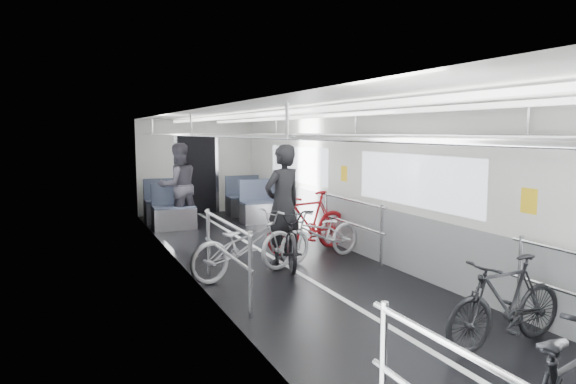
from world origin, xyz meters
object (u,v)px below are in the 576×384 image
object	(u,v)px
bike_right_near	(506,302)
person_seated	(179,186)
bike_left_far	(245,245)
bike_right_mid	(321,234)
person_standing	(283,205)
bike_right_far	(309,222)
bike_aisle	(289,235)

from	to	relation	value
bike_right_near	person_seated	distance (m)	7.70
person_seated	bike_left_far	bearing A→B (deg)	81.38
bike_right_mid	person_standing	bearing A→B (deg)	-107.16
bike_left_far	bike_right_far	distance (m)	1.85
bike_left_far	bike_right_far	size ratio (longest dim) A/B	1.01
person_seated	person_standing	bearing A→B (deg)	93.65
bike_right_far	bike_aisle	bearing A→B (deg)	-58.21
bike_left_far	bike_right_near	bearing A→B (deg)	-170.77
bike_left_far	bike_right_near	world-z (taller)	bike_left_far
bike_right_far	bike_aisle	xyz separation A→B (m)	(-0.68, -0.66, -0.06)
bike_right_near	bike_right_far	xyz separation A→B (m)	(0.01, 4.38, 0.08)
bike_left_far	person_standing	distance (m)	1.04
bike_right_far	person_standing	world-z (taller)	person_standing
bike_right_mid	bike_aisle	bearing A→B (deg)	-98.13
person_standing	bike_right_far	bearing A→B (deg)	-160.12
bike_right_near	bike_right_far	distance (m)	4.38
person_standing	person_seated	xyz separation A→B (m)	(-0.88, 3.70, -0.02)
bike_right_mid	person_standing	size ratio (longest dim) A/B	0.87
bike_left_far	bike_right_near	xyz separation A→B (m)	(1.52, -3.35, -0.02)
person_seated	bike_right_mid	bearing A→B (deg)	102.79
bike_right_far	bike_right_near	bearing A→B (deg)	-12.73
person_standing	bike_aisle	bearing A→B (deg)	101.26
bike_left_far	person_standing	size ratio (longest dim) A/B	0.94
bike_right_near	person_seated	bearing A→B (deg)	-169.32
bike_right_mid	bike_right_far	world-z (taller)	bike_right_far
bike_right_mid	person_seated	xyz separation A→B (m)	(-1.55, 3.74, 0.50)
bike_right_mid	bike_right_far	bearing A→B (deg)	159.91
person_standing	person_seated	world-z (taller)	person_standing
bike_left_far	person_standing	xyz separation A→B (m)	(0.80, 0.47, 0.48)
bike_right_mid	person_standing	xyz separation A→B (m)	(-0.67, 0.04, 0.52)
bike_aisle	person_seated	xyz separation A→B (m)	(-0.93, 3.80, 0.46)
person_seated	bike_aisle	bearing A→B (deg)	94.10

